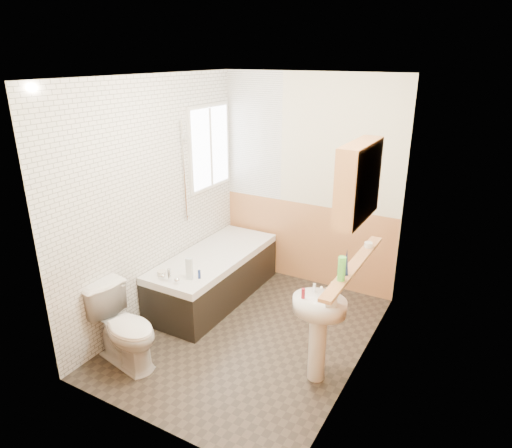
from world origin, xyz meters
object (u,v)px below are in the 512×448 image
object	(u,v)px
medicine_cabinet	(358,182)
sink	(318,322)
bathtub	(214,275)
toilet	(125,328)
pine_shelf	(354,265)

from	to	relation	value
medicine_cabinet	sink	bearing A→B (deg)	-126.41
bathtub	toilet	size ratio (longest dim) A/B	2.36
toilet	pine_shelf	size ratio (longest dim) A/B	0.54
toilet	pine_shelf	bearing A→B (deg)	-53.79
bathtub	pine_shelf	distance (m)	1.99
bathtub	pine_shelf	bearing A→B (deg)	-16.37
toilet	sink	bearing A→B (deg)	-57.53
bathtub	sink	world-z (taller)	sink
bathtub	toilet	xyz separation A→B (m)	(-0.03, -1.38, 0.07)
pine_shelf	medicine_cabinet	bearing A→B (deg)	155.17
bathtub	medicine_cabinet	bearing A→B (deg)	-16.23
bathtub	pine_shelf	xyz separation A→B (m)	(1.77, -0.52, 0.76)
bathtub	sink	bearing A→B (deg)	-25.25
pine_shelf	sink	bearing A→B (deg)	-132.21
pine_shelf	bathtub	bearing A→B (deg)	163.63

